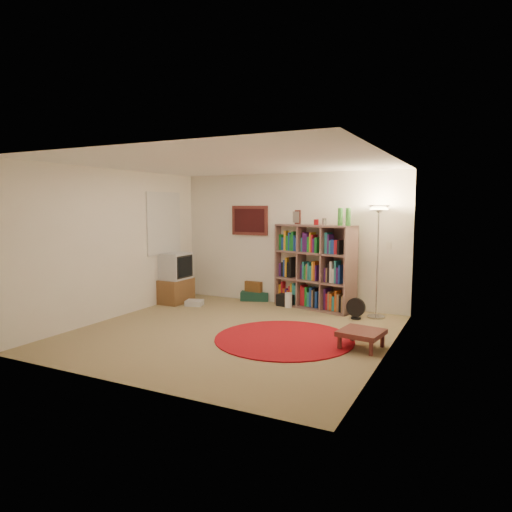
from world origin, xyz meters
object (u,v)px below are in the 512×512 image
(floor_lamp, at_px, (379,225))
(side_table, at_px, (361,333))
(floor_fan, at_px, (356,308))
(bookshelf, at_px, (314,268))
(suitcase, at_px, (255,296))
(tv_stand, at_px, (175,279))

(floor_lamp, relative_size, side_table, 3.13)
(floor_lamp, bearing_deg, floor_fan, -137.85)
(floor_lamp, xyz_separation_m, side_table, (0.18, -1.79, -1.37))
(floor_lamp, bearing_deg, bookshelf, 168.72)
(floor_fan, height_order, side_table, floor_fan)
(suitcase, bearing_deg, floor_fan, -36.80)
(floor_lamp, relative_size, floor_fan, 5.25)
(bookshelf, relative_size, side_table, 3.06)
(floor_fan, bearing_deg, suitcase, 168.03)
(floor_lamp, relative_size, suitcase, 2.95)
(bookshelf, distance_m, floor_lamp, 1.48)
(bookshelf, relative_size, tv_stand, 1.89)
(suitcase, bearing_deg, tv_stand, -165.48)
(floor_fan, bearing_deg, floor_lamp, 46.39)
(bookshelf, bearing_deg, floor_fan, -12.82)
(floor_fan, xyz_separation_m, side_table, (0.46, -1.53, 0.02))
(floor_lamp, xyz_separation_m, tv_stand, (-3.78, -0.52, -1.11))
(bookshelf, xyz_separation_m, floor_lamp, (1.20, -0.24, 0.83))
(floor_lamp, bearing_deg, side_table, -84.30)
(bookshelf, xyz_separation_m, suitcase, (-1.29, 0.15, -0.66))
(bookshelf, relative_size, floor_lamp, 0.98)
(tv_stand, relative_size, suitcase, 1.52)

